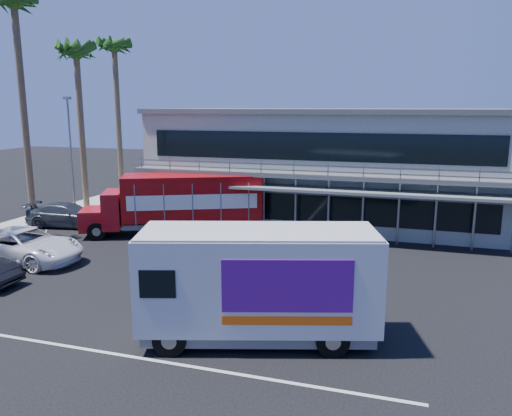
# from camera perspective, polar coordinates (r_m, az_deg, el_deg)

# --- Properties ---
(ground) EXTENTS (120.00, 120.00, 0.00)m
(ground) POSITION_cam_1_polar(r_m,az_deg,el_deg) (21.29, -6.68, -9.05)
(ground) COLOR black
(ground) RESTS_ON ground
(building) EXTENTS (22.40, 12.00, 7.30)m
(building) POSITION_cam_1_polar(r_m,az_deg,el_deg) (33.74, 8.24, 4.97)
(building) COLOR gray
(building) RESTS_ON ground
(curb_strip) EXTENTS (3.00, 32.00, 0.16)m
(curb_strip) POSITION_cam_1_polar(r_m,az_deg,el_deg) (34.29, -25.98, -2.06)
(curb_strip) COLOR #A5A399
(curb_strip) RESTS_ON ground
(palm_d) EXTENTS (2.80, 2.80, 14.75)m
(palm_d) POSITION_cam_1_polar(r_m,az_deg,el_deg) (35.50, -25.84, 19.12)
(palm_d) COLOR brown
(palm_d) RESTS_ON ground
(palm_e) EXTENTS (2.80, 2.80, 12.25)m
(palm_e) POSITION_cam_1_polar(r_m,az_deg,el_deg) (38.79, -19.81, 15.51)
(palm_e) COLOR brown
(palm_e) RESTS_ON ground
(palm_f) EXTENTS (2.80, 2.80, 13.25)m
(palm_f) POSITION_cam_1_polar(r_m,az_deg,el_deg) (43.62, -15.85, 16.42)
(palm_f) COLOR brown
(palm_f) RESTS_ON ground
(light_pole_far) EXTENTS (0.50, 0.25, 8.09)m
(light_pole_far) POSITION_cam_1_polar(r_m,az_deg,el_deg) (36.89, -20.39, 6.25)
(light_pole_far) COLOR gray
(light_pole_far) RESTS_ON ground
(red_truck) EXTENTS (10.49, 6.48, 3.51)m
(red_truck) POSITION_cam_1_polar(r_m,az_deg,el_deg) (29.86, -8.63, 0.75)
(red_truck) COLOR #A60D14
(red_truck) RESTS_ON ground
(white_van) EXTENTS (7.93, 4.61, 3.67)m
(white_van) POSITION_cam_1_polar(r_m,az_deg,el_deg) (16.08, 0.25, -8.51)
(white_van) COLOR silver
(white_van) RESTS_ON ground
(parked_car_c) EXTENTS (6.05, 2.99, 1.65)m
(parked_car_c) POSITION_cam_1_polar(r_m,az_deg,el_deg) (26.77, -25.01, -3.91)
(parked_car_c) COLOR white
(parked_car_c) RESTS_ON ground
(parked_car_d) EXTENTS (5.38, 2.84, 1.49)m
(parked_car_d) POSITION_cam_1_polar(r_m,az_deg,el_deg) (33.53, -20.72, -0.75)
(parked_car_d) COLOR #2B3139
(parked_car_d) RESTS_ON ground
(parked_car_e) EXTENTS (4.08, 1.69, 1.38)m
(parked_car_e) POSITION_cam_1_polar(r_m,az_deg,el_deg) (34.62, -13.97, -0.06)
(parked_car_e) COLOR gray
(parked_car_e) RESTS_ON ground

